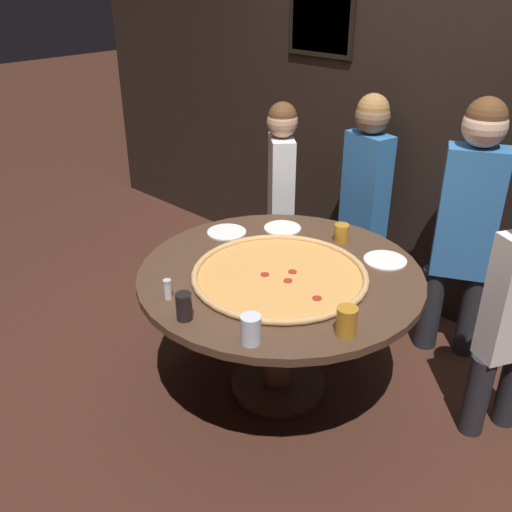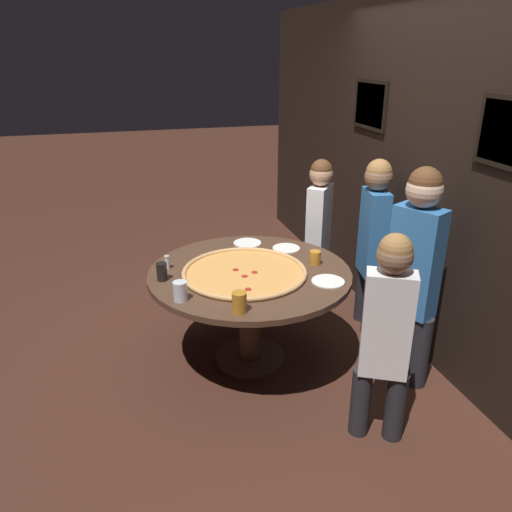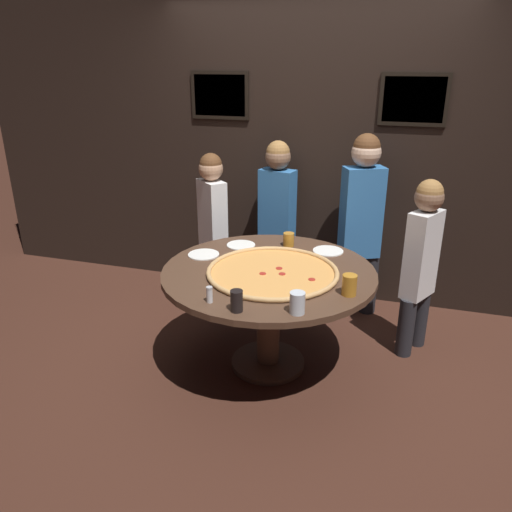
{
  "view_description": "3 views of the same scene",
  "coord_description": "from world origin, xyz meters",
  "px_view_note": "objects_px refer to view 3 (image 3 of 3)",
  "views": [
    {
      "loc": [
        1.63,
        -1.89,
        2.12
      ],
      "look_at": [
        -0.06,
        -0.12,
        0.85
      ],
      "focal_mm": 40.0,
      "sensor_mm": 36.0,
      "label": 1
    },
    {
      "loc": [
        3.08,
        -0.85,
        2.18
      ],
      "look_at": [
        0.13,
        0.01,
        0.9
      ],
      "focal_mm": 35.0,
      "sensor_mm": 36.0,
      "label": 2
    },
    {
      "loc": [
        0.8,
        -2.93,
        2.05
      ],
      "look_at": [
        -0.09,
        -0.0,
        0.83
      ],
      "focal_mm": 35.0,
      "sensor_mm": 36.0,
      "label": 3
    }
  ],
  "objects_px": {
    "condiment_shaker": "(210,295)",
    "drink_cup_near_left": "(237,301)",
    "drink_cup_front_edge": "(289,239)",
    "diner_far_right": "(361,217)",
    "giant_pizza": "(273,272)",
    "diner_centre_back": "(421,258)",
    "white_plate_right_side": "(241,245)",
    "dining_table": "(269,290)",
    "diner_side_right": "(213,221)",
    "white_plate_left_side": "(204,254)",
    "drink_cup_far_right": "(297,303)",
    "diner_far_left": "(277,213)",
    "drink_cup_far_left": "(349,285)",
    "white_plate_beside_cup": "(328,251)"
  },
  "relations": [
    {
      "from": "drink_cup_far_right",
      "to": "white_plate_right_side",
      "type": "relative_size",
      "value": 0.58
    },
    {
      "from": "drink_cup_far_left",
      "to": "drink_cup_near_left",
      "type": "bearing_deg",
      "value": -145.82
    },
    {
      "from": "drink_cup_front_edge",
      "to": "diner_far_left",
      "type": "relative_size",
      "value": 0.07
    },
    {
      "from": "giant_pizza",
      "to": "drink_cup_near_left",
      "type": "xyz_separation_m",
      "value": [
        -0.06,
        -0.56,
        0.05
      ]
    },
    {
      "from": "drink_cup_far_left",
      "to": "diner_side_right",
      "type": "xyz_separation_m",
      "value": [
        -1.28,
        1.05,
        -0.05
      ]
    },
    {
      "from": "giant_pizza",
      "to": "diner_centre_back",
      "type": "distance_m",
      "value": 1.09
    },
    {
      "from": "drink_cup_front_edge",
      "to": "diner_far_left",
      "type": "distance_m",
      "value": 0.64
    },
    {
      "from": "drink_cup_far_right",
      "to": "drink_cup_far_left",
      "type": "height_order",
      "value": "drink_cup_far_left"
    },
    {
      "from": "drink_cup_far_right",
      "to": "diner_side_right",
      "type": "relative_size",
      "value": 0.09
    },
    {
      "from": "giant_pizza",
      "to": "diner_far_right",
      "type": "height_order",
      "value": "diner_far_right"
    },
    {
      "from": "white_plate_right_side",
      "to": "giant_pizza",
      "type": "bearing_deg",
      "value": -50.15
    },
    {
      "from": "white_plate_beside_cup",
      "to": "giant_pizza",
      "type": "bearing_deg",
      "value": -119.33
    },
    {
      "from": "white_plate_left_side",
      "to": "diner_far_right",
      "type": "xyz_separation_m",
      "value": [
        1.01,
        0.86,
        0.12
      ]
    },
    {
      "from": "white_plate_beside_cup",
      "to": "condiment_shaker",
      "type": "relative_size",
      "value": 2.28
    },
    {
      "from": "dining_table",
      "to": "giant_pizza",
      "type": "relative_size",
      "value": 1.64
    },
    {
      "from": "condiment_shaker",
      "to": "diner_side_right",
      "type": "distance_m",
      "value": 1.47
    },
    {
      "from": "drink_cup_far_right",
      "to": "drink_cup_near_left",
      "type": "relative_size",
      "value": 1.0
    },
    {
      "from": "white_plate_beside_cup",
      "to": "white_plate_right_side",
      "type": "xyz_separation_m",
      "value": [
        -0.65,
        -0.07,
        0.0
      ]
    },
    {
      "from": "dining_table",
      "to": "white_plate_right_side",
      "type": "bearing_deg",
      "value": 130.06
    },
    {
      "from": "dining_table",
      "to": "condiment_shaker",
      "type": "relative_size",
      "value": 14.69
    },
    {
      "from": "dining_table",
      "to": "diner_side_right",
      "type": "xyz_separation_m",
      "value": [
        -0.73,
        0.83,
        0.17
      ]
    },
    {
      "from": "drink_cup_near_left",
      "to": "white_plate_right_side",
      "type": "distance_m",
      "value": 1.04
    },
    {
      "from": "dining_table",
      "to": "white_plate_right_side",
      "type": "height_order",
      "value": "white_plate_right_side"
    },
    {
      "from": "dining_table",
      "to": "diner_far_left",
      "type": "relative_size",
      "value": 1.0
    },
    {
      "from": "giant_pizza",
      "to": "white_plate_right_side",
      "type": "xyz_separation_m",
      "value": [
        -0.36,
        0.43,
        -0.01
      ]
    },
    {
      "from": "drink_cup_front_edge",
      "to": "white_plate_left_side",
      "type": "relative_size",
      "value": 0.45
    },
    {
      "from": "drink_cup_near_left",
      "to": "condiment_shaker",
      "type": "xyz_separation_m",
      "value": [
        -0.18,
        0.06,
        -0.01
      ]
    },
    {
      "from": "drink_cup_far_right",
      "to": "drink_cup_far_left",
      "type": "distance_m",
      "value": 0.4
    },
    {
      "from": "white_plate_left_side",
      "to": "white_plate_right_side",
      "type": "xyz_separation_m",
      "value": [
        0.19,
        0.26,
        0.0
      ]
    },
    {
      "from": "drink_cup_far_left",
      "to": "diner_far_left",
      "type": "relative_size",
      "value": 0.09
    },
    {
      "from": "white_plate_left_side",
      "to": "white_plate_right_side",
      "type": "height_order",
      "value": "same"
    },
    {
      "from": "dining_table",
      "to": "drink_cup_far_right",
      "type": "bearing_deg",
      "value": -59.8
    },
    {
      "from": "dining_table",
      "to": "giant_pizza",
      "type": "xyz_separation_m",
      "value": [
        0.04,
        -0.05,
        0.16
      ]
    },
    {
      "from": "diner_far_right",
      "to": "diner_side_right",
      "type": "bearing_deg",
      "value": -19.53
    },
    {
      "from": "drink_cup_front_edge",
      "to": "diner_far_right",
      "type": "height_order",
      "value": "diner_far_right"
    },
    {
      "from": "condiment_shaker",
      "to": "drink_cup_near_left",
      "type": "bearing_deg",
      "value": -16.91
    },
    {
      "from": "diner_centre_back",
      "to": "diner_far_right",
      "type": "bearing_deg",
      "value": -106.22
    },
    {
      "from": "giant_pizza",
      "to": "drink_cup_far_right",
      "type": "relative_size",
      "value": 6.96
    },
    {
      "from": "drink_cup_front_edge",
      "to": "giant_pizza",
      "type": "bearing_deg",
      "value": -87.8
    },
    {
      "from": "drink_cup_front_edge",
      "to": "diner_far_left",
      "type": "xyz_separation_m",
      "value": [
        -0.24,
        0.59,
        0.02
      ]
    },
    {
      "from": "giant_pizza",
      "to": "diner_side_right",
      "type": "bearing_deg",
      "value": 131.11
    },
    {
      "from": "white_plate_beside_cup",
      "to": "white_plate_left_side",
      "type": "xyz_separation_m",
      "value": [
        -0.84,
        -0.33,
        0.0
      ]
    },
    {
      "from": "drink_cup_far_left",
      "to": "white_plate_beside_cup",
      "type": "relative_size",
      "value": 0.57
    },
    {
      "from": "diner_side_right",
      "to": "white_plate_beside_cup",
      "type": "bearing_deg",
      "value": -158.4
    },
    {
      "from": "diner_centre_back",
      "to": "diner_far_left",
      "type": "relative_size",
      "value": 0.92
    },
    {
      "from": "diner_far_left",
      "to": "drink_cup_near_left",
      "type": "bearing_deg",
      "value": 108.91
    },
    {
      "from": "dining_table",
      "to": "diner_centre_back",
      "type": "bearing_deg",
      "value": 28.11
    },
    {
      "from": "giant_pizza",
      "to": "white_plate_right_side",
      "type": "bearing_deg",
      "value": 129.85
    },
    {
      "from": "drink_cup_far_right",
      "to": "drink_cup_front_edge",
      "type": "distance_m",
      "value": 1.06
    },
    {
      "from": "drink_cup_far_right",
      "to": "diner_centre_back",
      "type": "bearing_deg",
      "value": 57.79
    }
  ]
}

